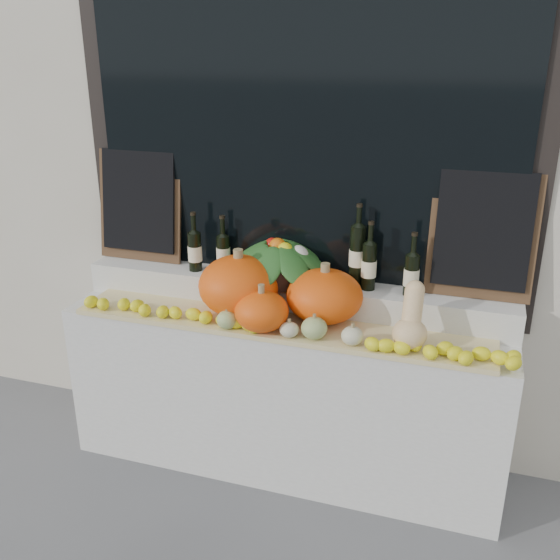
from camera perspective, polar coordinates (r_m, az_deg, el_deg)
The scene contains 18 objects.
storefront_facade at distance 3.61m, azimuth 4.16°, elevation 21.56°, with size 7.00×0.94×4.50m.
display_sill at distance 3.42m, azimuth 0.39°, elevation -10.23°, with size 2.30×0.55×0.88m, color silver.
rear_tier at distance 3.31m, azimuth 1.19°, elevation -1.23°, with size 2.30×0.25×0.16m, color silver.
straw_bedding at distance 3.10m, azimuth -0.28°, elevation -4.24°, with size 2.10×0.32×0.03m, color tan.
pumpkin_left at distance 3.16m, azimuth -3.77°, elevation -0.51°, with size 0.41×0.41×0.31m, color #F7570D.
pumpkin_right at distance 3.09m, azimuth 4.09°, elevation -1.47°, with size 0.38×0.38×0.26m, color #F7570D.
pumpkin_center at distance 3.00m, azimuth -1.70°, elevation -2.87°, with size 0.26×0.26×0.19m, color #F7570D.
butternut_squash at distance 2.89m, azimuth 11.89°, elevation -3.77°, with size 0.16×0.21×0.30m.
decorative_gourds at distance 2.96m, azimuth 0.48°, elevation -4.19°, with size 0.72×0.14×0.14m.
lemon_heap at distance 2.98m, azimuth -0.94°, elevation -4.35°, with size 2.20×0.16×0.06m, color yellow, non-canonical shape.
produce_bowl at distance 3.25m, azimuth -0.21°, elevation 1.94°, with size 0.58×0.58×0.23m.
wine_bottle_far_left at distance 3.41m, azimuth -7.79°, elevation 2.67°, with size 0.08×0.08×0.33m.
wine_bottle_near_left at distance 3.40m, azimuth -5.21°, elevation 2.55°, with size 0.08×0.08×0.31m.
wine_bottle_tall at distance 3.18m, azimuth 7.08°, elevation 2.30°, with size 0.08×0.08×0.43m.
wine_bottle_near_right at distance 3.14m, azimuth 8.14°, elevation 1.32°, with size 0.08×0.08×0.35m.
wine_bottle_far_right at distance 3.11m, azimuth 11.93°, elevation 0.52°, with size 0.08×0.08×0.32m.
chalkboard_left at distance 3.59m, azimuth -12.76°, elevation 6.84°, with size 0.50×0.12×0.62m.
chalkboard_right at distance 3.12m, azimuth 18.07°, elevation 4.10°, with size 0.50×0.12×0.62m.
Camera 1 is at (0.87, -1.25, 2.23)m, focal length 40.00 mm.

